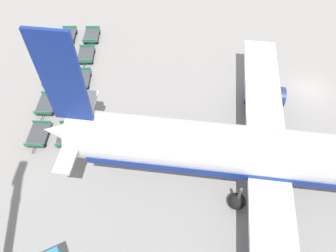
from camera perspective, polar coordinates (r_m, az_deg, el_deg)
The scene contains 12 objects.
ground_plane at distance 38.98m, azimuth 23.39°, elevation 5.91°, with size 500.00×500.00×0.00m, color gray.
airplane at distance 27.52m, azimuth 19.03°, elevation -4.89°, with size 30.69×39.68×13.93m.
baggage_dolly_row_near_col_a at distance 44.07m, azimuth -17.02°, elevation 14.84°, with size 3.57×1.98×0.92m.
baggage_dolly_row_near_col_b at distance 41.30m, azimuth -18.05°, elevation 11.75°, with size 3.54×1.93×0.92m.
baggage_dolly_row_near_col_c at distance 38.56m, azimuth -19.33°, elevation 7.99°, with size 3.55×1.95×0.92m.
baggage_dolly_row_near_col_d at distance 35.85m, azimuth -20.34°, elevation 3.57°, with size 3.53×1.89×0.92m.
baggage_dolly_row_near_col_e at distance 33.48m, azimuth -21.62°, elevation -1.43°, with size 3.53×1.90×0.92m.
baggage_dolly_row_mid_a_col_a at distance 43.30m, azimuth -13.16°, elevation 15.08°, with size 3.58×2.01×0.92m.
baggage_dolly_row_mid_a_col_b at distance 40.43m, azimuth -14.10°, elevation 11.87°, with size 3.58×2.02×0.92m.
baggage_dolly_row_mid_a_col_c at distance 37.46m, azimuth -14.83°, elevation 7.91°, with size 3.58×2.02×0.92m.
baggage_dolly_row_mid_a_col_d at distance 34.88m, azimuth -15.96°, elevation 3.51°, with size 3.56×1.96×0.92m.
baggage_dolly_row_mid_a_col_e at distance 32.58m, azimuth -17.12°, elevation -1.45°, with size 3.59×2.05×0.92m.
Camera 1 is at (26.01, -14.08, 25.39)m, focal length 35.00 mm.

